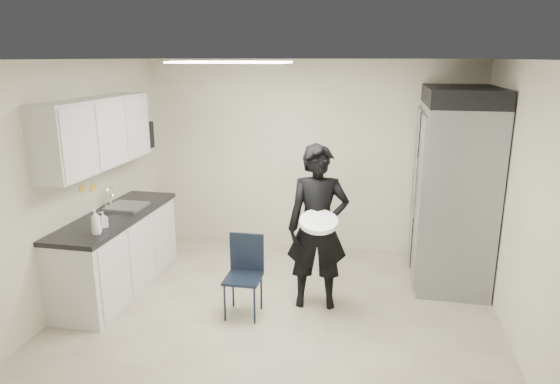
% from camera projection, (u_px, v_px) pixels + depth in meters
% --- Properties ---
extents(floor, '(4.50, 4.50, 0.00)m').
position_uv_depth(floor, '(280.00, 312.00, 5.30)').
color(floor, tan).
rests_on(floor, ground).
extents(ceiling, '(4.50, 4.50, 0.00)m').
position_uv_depth(ceiling, '(280.00, 59.00, 4.62)').
color(ceiling, silver).
rests_on(ceiling, back_wall).
extents(back_wall, '(4.50, 0.00, 4.50)m').
position_uv_depth(back_wall, '(309.00, 156.00, 6.85)').
color(back_wall, beige).
rests_on(back_wall, floor).
extents(left_wall, '(0.00, 4.00, 4.00)m').
position_uv_depth(left_wall, '(76.00, 183.00, 5.39)').
color(left_wall, beige).
rests_on(left_wall, floor).
extents(right_wall, '(0.00, 4.00, 4.00)m').
position_uv_depth(right_wall, '(522.00, 208.00, 4.52)').
color(right_wall, beige).
rests_on(right_wall, floor).
extents(ceiling_panel, '(1.20, 0.60, 0.02)m').
position_uv_depth(ceiling_panel, '(230.00, 62.00, 5.12)').
color(ceiling_panel, white).
rests_on(ceiling_panel, ceiling).
extents(lower_counter, '(0.60, 1.90, 0.86)m').
position_uv_depth(lower_counter, '(118.00, 254.00, 5.75)').
color(lower_counter, silver).
rests_on(lower_counter, floor).
extents(countertop, '(0.64, 1.95, 0.05)m').
position_uv_depth(countertop, '(114.00, 216.00, 5.63)').
color(countertop, black).
rests_on(countertop, lower_counter).
extents(sink, '(0.42, 0.40, 0.14)m').
position_uv_depth(sink, '(127.00, 211.00, 5.87)').
color(sink, gray).
rests_on(sink, countertop).
extents(faucet, '(0.02, 0.02, 0.24)m').
position_uv_depth(faucet, '(110.00, 198.00, 5.87)').
color(faucet, silver).
rests_on(faucet, countertop).
extents(upper_cabinets, '(0.35, 1.80, 0.75)m').
position_uv_depth(upper_cabinets, '(96.00, 133.00, 5.41)').
color(upper_cabinets, silver).
rests_on(upper_cabinets, left_wall).
extents(towel_dispenser, '(0.22, 0.30, 0.35)m').
position_uv_depth(towel_dispenser, '(141.00, 136.00, 6.56)').
color(towel_dispenser, black).
rests_on(towel_dispenser, left_wall).
extents(notice_sticker_left, '(0.00, 0.12, 0.07)m').
position_uv_depth(notice_sticker_left, '(83.00, 188.00, 5.51)').
color(notice_sticker_left, yellow).
rests_on(notice_sticker_left, left_wall).
extents(notice_sticker_right, '(0.00, 0.12, 0.07)m').
position_uv_depth(notice_sticker_right, '(93.00, 187.00, 5.71)').
color(notice_sticker_right, yellow).
rests_on(notice_sticker_right, left_wall).
extents(commercial_fridge, '(0.80, 1.35, 2.10)m').
position_uv_depth(commercial_fridge, '(453.00, 195.00, 5.87)').
color(commercial_fridge, gray).
rests_on(commercial_fridge, floor).
extents(fridge_compressor, '(0.80, 1.35, 0.20)m').
position_uv_depth(fridge_compressor, '(463.00, 96.00, 5.57)').
color(fridge_compressor, black).
rests_on(fridge_compressor, commercial_fridge).
extents(folding_chair, '(0.37, 0.37, 0.82)m').
position_uv_depth(folding_chair, '(243.00, 279.00, 5.14)').
color(folding_chair, black).
rests_on(folding_chair, floor).
extents(man_tuxedo, '(0.71, 0.53, 1.77)m').
position_uv_depth(man_tuxedo, '(318.00, 228.00, 5.25)').
color(man_tuxedo, black).
rests_on(man_tuxedo, floor).
extents(bucket_lid, '(0.44, 0.44, 0.05)m').
position_uv_depth(bucket_lid, '(319.00, 222.00, 4.97)').
color(bucket_lid, white).
rests_on(bucket_lid, man_tuxedo).
extents(soap_bottle_a, '(0.11, 0.11, 0.26)m').
position_uv_depth(soap_bottle_a, '(96.00, 222.00, 4.95)').
color(soap_bottle_a, white).
rests_on(soap_bottle_a, countertop).
extents(soap_bottle_b, '(0.11, 0.11, 0.17)m').
position_uv_depth(soap_bottle_b, '(103.00, 219.00, 5.17)').
color(soap_bottle_b, '#AAAAB7').
rests_on(soap_bottle_b, countertop).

